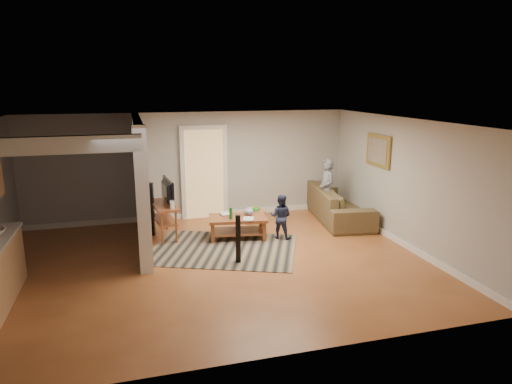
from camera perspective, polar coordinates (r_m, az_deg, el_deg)
ground at (r=8.26m, az=-5.03°, el=-8.91°), size 7.50×7.50×0.00m
room_shell at (r=8.13m, az=-13.20°, el=1.19°), size 7.54×6.02×2.52m
area_rug at (r=8.92m, az=-4.07°, el=-7.13°), size 3.31×2.90×0.01m
sofa at (r=11.02m, az=10.11°, el=-3.30°), size 1.35×2.69×0.75m
coffee_table at (r=9.43m, az=-2.21°, el=-3.68°), size 1.27×0.86×0.70m
tv_console at (r=9.61m, az=-11.37°, el=-1.85°), size 0.55×1.16×0.97m
speaker_left at (r=8.13m, az=-2.24°, el=-5.90°), size 0.11×0.11×0.88m
speaker_right at (r=9.80m, az=-12.97°, el=-2.11°), size 0.14×0.14×1.13m
toy_basket at (r=10.44m, az=-0.09°, el=-3.04°), size 0.47×0.47×0.42m
child at (r=10.91m, az=8.66°, el=-3.42°), size 0.35×0.53×1.45m
toddler at (r=9.52m, az=3.08°, el=-5.80°), size 0.57×0.54×0.94m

